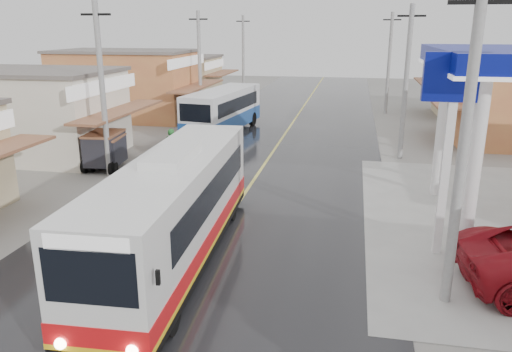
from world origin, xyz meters
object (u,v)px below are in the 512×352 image
object	(u,v)px
second_bus	(223,110)
tricycle_near	(104,148)
coach_bus	(176,208)
cyclist	(174,159)
tricycle_far	(108,151)

from	to	relation	value
second_bus	tricycle_near	distance (m)	10.39
coach_bus	tricycle_near	size ratio (longest dim) A/B	4.49
second_bus	tricycle_near	bearing A→B (deg)	-102.45
coach_bus	cyclist	xyz separation A→B (m)	(-3.34, 8.83, -0.91)
coach_bus	second_bus	xyz separation A→B (m)	(-3.44, 18.67, -0.10)
second_bus	cyclist	size ratio (longest dim) A/B	3.93
tricycle_near	second_bus	bearing A→B (deg)	64.54
tricycle_far	cyclist	bearing A→B (deg)	-10.38
coach_bus	tricycle_far	bearing A→B (deg)	124.70
coach_bus	tricycle_near	xyz separation A→B (m)	(-6.98, 8.91, -0.58)
cyclist	second_bus	bearing A→B (deg)	88.80
tricycle_near	tricycle_far	size ratio (longest dim) A/B	1.13
cyclist	tricycle_far	size ratio (longest dim) A/B	1.04
second_bus	tricycle_far	distance (m)	10.27
tricycle_far	second_bus	bearing A→B (deg)	63.02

